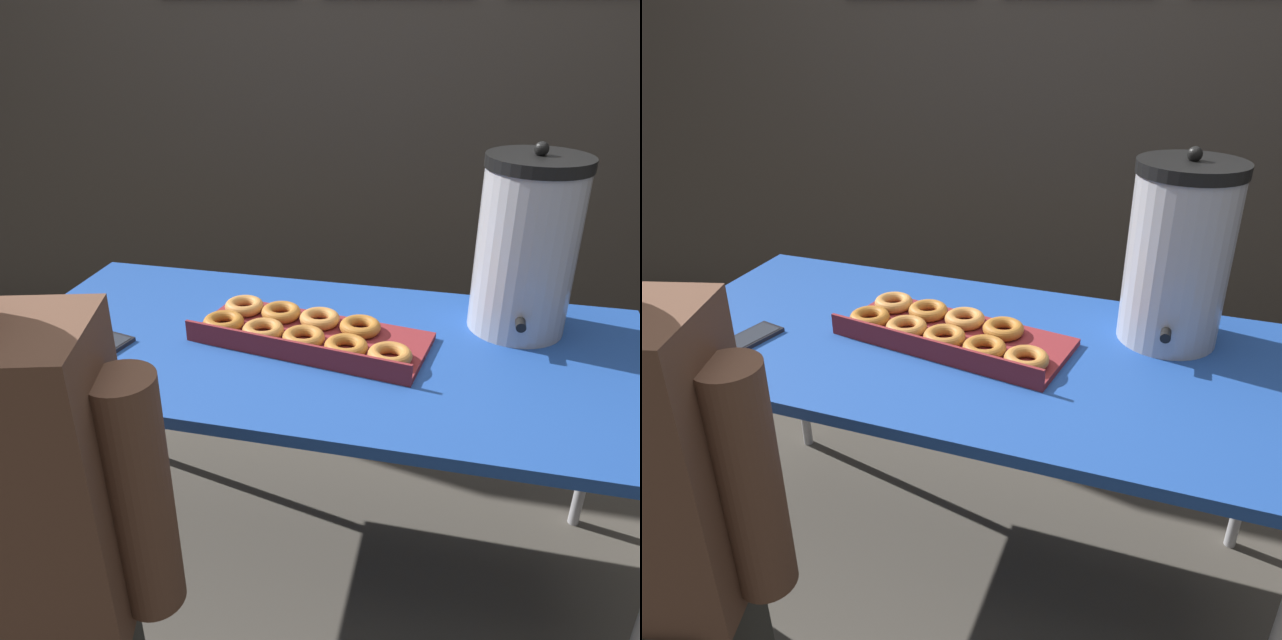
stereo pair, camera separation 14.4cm
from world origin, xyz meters
TOP-DOWN VIEW (x-y plane):
  - ground_plane at (0.00, 0.00)m, footprint 12.00×12.00m
  - back_wall at (0.00, 1.18)m, footprint 6.00×0.11m
  - folding_table at (0.00, 0.00)m, footprint 1.52×0.72m
  - donut_box at (-0.05, 0.01)m, footprint 0.58×0.32m
  - coffee_urn at (0.44, 0.19)m, footprint 0.24×0.27m
  - cell_phone at (-0.49, -0.15)m, footprint 0.10×0.15m

SIDE VIEW (x-z plane):
  - ground_plane at x=0.00m, z-range 0.00..0.00m
  - folding_table at x=0.00m, z-range 0.31..1.02m
  - cell_phone at x=-0.49m, z-range 0.71..0.72m
  - donut_box at x=-0.05m, z-range 0.70..0.75m
  - coffee_urn at x=0.44m, z-range 0.69..1.14m
  - back_wall at x=0.00m, z-range 0.00..2.76m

